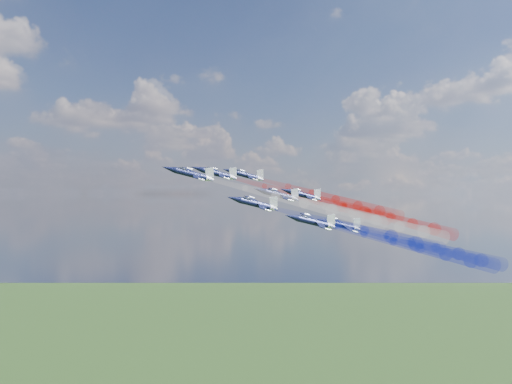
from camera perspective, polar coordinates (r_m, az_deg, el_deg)
jet_lead at (r=134.88m, az=-6.26°, el=1.71°), size 14.95×12.49×8.85m
trail_lead at (r=147.64m, az=4.61°, el=-1.07°), size 49.35×12.62×16.14m
jet_inner_left at (r=131.18m, az=-0.11°, el=-1.12°), size 14.95×12.49×8.85m
trail_inner_left at (r=146.95m, az=10.34°, el=-3.65°), size 49.35×12.62×16.14m
jet_inner_right at (r=149.31m, az=-3.83°, el=1.79°), size 14.95×12.49×8.85m
trail_inner_right at (r=162.88m, az=5.85°, el=-0.75°), size 49.35×12.62×16.14m
jet_outer_left at (r=127.63m, az=5.40°, el=-2.84°), size 14.95×12.49×8.85m
trail_outer_left at (r=145.83m, az=15.40°, el=-5.16°), size 49.35×12.62×16.14m
jet_center_third at (r=145.96m, az=2.13°, el=-0.27°), size 14.95×12.49×8.85m
trail_center_third at (r=162.33m, az=11.38°, el=-2.64°), size 49.35×12.62×16.14m
jet_outer_right at (r=163.32m, az=-1.05°, el=1.63°), size 14.95×12.49×8.85m
trail_outer_right at (r=177.93m, az=7.61°, el=-0.69°), size 49.35×12.62×16.14m
jet_rear_left at (r=143.02m, az=8.05°, el=-3.12°), size 14.95×12.49×8.85m
trail_rear_left at (r=162.03m, az=16.77°, el=-5.16°), size 49.35×12.62×16.14m
jet_rear_right at (r=159.00m, az=4.43°, el=-0.26°), size 14.95×12.49×8.85m
trail_rear_right at (r=176.14m, az=12.76°, el=-2.44°), size 49.35×12.62×16.14m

